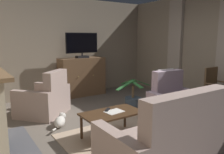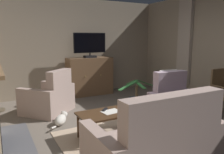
{
  "view_description": "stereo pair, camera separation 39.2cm",
  "coord_description": "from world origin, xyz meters",
  "px_view_note": "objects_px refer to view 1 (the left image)",
  "views": [
    {
      "loc": [
        -2.49,
        -3.07,
        1.66
      ],
      "look_at": [
        -0.22,
        0.36,
        0.92
      ],
      "focal_mm": 36.11,
      "sensor_mm": 36.0,
      "label": 1
    },
    {
      "loc": [
        -2.15,
        -3.27,
        1.66
      ],
      "look_at": [
        -0.22,
        0.36,
        0.92
      ],
      "focal_mm": 36.11,
      "sensor_mm": 36.0,
      "label": 2
    }
  ],
  "objects_px": {
    "tv_remote": "(107,110)",
    "potted_plant_tall_palm_by_window": "(133,102)",
    "armchair_beside_cabinet": "(176,107)",
    "folded_newspaper": "(114,112)",
    "tv_cabinet": "(82,77)",
    "armchair_angled_to_table": "(45,101)",
    "television": "(82,45)",
    "sofa_floral": "(168,145)",
    "coffee_table": "(112,115)",
    "cat": "(60,121)",
    "side_chair_mid_row": "(216,89)"
  },
  "relations": [
    {
      "from": "cat",
      "to": "television",
      "type": "bearing_deg",
      "value": 52.86
    },
    {
      "from": "television",
      "to": "coffee_table",
      "type": "xyz_separation_m",
      "value": [
        -0.84,
        -2.77,
        -1.06
      ]
    },
    {
      "from": "television",
      "to": "coffee_table",
      "type": "height_order",
      "value": "television"
    },
    {
      "from": "tv_cabinet",
      "to": "armchair_beside_cabinet",
      "type": "height_order",
      "value": "tv_cabinet"
    },
    {
      "from": "side_chair_mid_row",
      "to": "armchair_angled_to_table",
      "type": "bearing_deg",
      "value": 148.49
    },
    {
      "from": "tv_remote",
      "to": "side_chair_mid_row",
      "type": "bearing_deg",
      "value": 128.25
    },
    {
      "from": "television",
      "to": "tv_remote",
      "type": "xyz_separation_m",
      "value": [
        -0.85,
        -2.64,
        -1.0
      ]
    },
    {
      "from": "television",
      "to": "folded_newspaper",
      "type": "xyz_separation_m",
      "value": [
        -0.79,
        -2.77,
        -1.0
      ]
    },
    {
      "from": "folded_newspaper",
      "to": "side_chair_mid_row",
      "type": "bearing_deg",
      "value": -11.08
    },
    {
      "from": "folded_newspaper",
      "to": "cat",
      "type": "height_order",
      "value": "folded_newspaper"
    },
    {
      "from": "tv_cabinet",
      "to": "tv_remote",
      "type": "bearing_deg",
      "value": -107.4
    },
    {
      "from": "armchair_beside_cabinet",
      "to": "potted_plant_tall_palm_by_window",
      "type": "bearing_deg",
      "value": 100.23
    },
    {
      "from": "cat",
      "to": "side_chair_mid_row",
      "type": "bearing_deg",
      "value": -20.15
    },
    {
      "from": "tv_cabinet",
      "to": "television",
      "type": "height_order",
      "value": "television"
    },
    {
      "from": "folded_newspaper",
      "to": "sofa_floral",
      "type": "distance_m",
      "value": 1.19
    },
    {
      "from": "television",
      "to": "side_chair_mid_row",
      "type": "bearing_deg",
      "value": -59.33
    },
    {
      "from": "coffee_table",
      "to": "cat",
      "type": "height_order",
      "value": "coffee_table"
    },
    {
      "from": "tv_remote",
      "to": "armchair_beside_cabinet",
      "type": "relative_size",
      "value": 0.17
    },
    {
      "from": "tv_cabinet",
      "to": "folded_newspaper",
      "type": "bearing_deg",
      "value": -105.63
    },
    {
      "from": "coffee_table",
      "to": "armchair_beside_cabinet",
      "type": "xyz_separation_m",
      "value": [
        1.38,
        -0.15,
        -0.06
      ]
    },
    {
      "from": "armchair_beside_cabinet",
      "to": "side_chair_mid_row",
      "type": "height_order",
      "value": "armchair_beside_cabinet"
    },
    {
      "from": "armchair_beside_cabinet",
      "to": "sofa_floral",
      "type": "bearing_deg",
      "value": -142.42
    },
    {
      "from": "tv_cabinet",
      "to": "cat",
      "type": "xyz_separation_m",
      "value": [
        -1.38,
        -1.87,
        -0.42
      ]
    },
    {
      "from": "armchair_angled_to_table",
      "to": "cat",
      "type": "height_order",
      "value": "armchair_angled_to_table"
    },
    {
      "from": "tv_remote",
      "to": "potted_plant_tall_palm_by_window",
      "type": "bearing_deg",
      "value": 169.16
    },
    {
      "from": "armchair_beside_cabinet",
      "to": "folded_newspaper",
      "type": "bearing_deg",
      "value": 173.41
    },
    {
      "from": "coffee_table",
      "to": "tv_remote",
      "type": "distance_m",
      "value": 0.14
    },
    {
      "from": "folded_newspaper",
      "to": "armchair_beside_cabinet",
      "type": "relative_size",
      "value": 0.29
    },
    {
      "from": "sofa_floral",
      "to": "side_chair_mid_row",
      "type": "bearing_deg",
      "value": 21.13
    },
    {
      "from": "coffee_table",
      "to": "side_chair_mid_row",
      "type": "relative_size",
      "value": 0.99
    },
    {
      "from": "tv_remote",
      "to": "potted_plant_tall_palm_by_window",
      "type": "distance_m",
      "value": 1.46
    },
    {
      "from": "tv_cabinet",
      "to": "television",
      "type": "bearing_deg",
      "value": -90.0
    },
    {
      "from": "tv_cabinet",
      "to": "armchair_beside_cabinet",
      "type": "xyz_separation_m",
      "value": [
        0.54,
        -2.98,
        -0.19
      ]
    },
    {
      "from": "folded_newspaper",
      "to": "potted_plant_tall_palm_by_window",
      "type": "bearing_deg",
      "value": 32.48
    },
    {
      "from": "coffee_table",
      "to": "cat",
      "type": "distance_m",
      "value": 1.13
    },
    {
      "from": "tv_remote",
      "to": "potted_plant_tall_palm_by_window",
      "type": "relative_size",
      "value": 0.17
    },
    {
      "from": "folded_newspaper",
      "to": "sofa_floral",
      "type": "bearing_deg",
      "value": -97.12
    },
    {
      "from": "cat",
      "to": "potted_plant_tall_palm_by_window",
      "type": "bearing_deg",
      "value": -0.91
    },
    {
      "from": "tv_cabinet",
      "to": "tv_remote",
      "type": "distance_m",
      "value": 2.83
    },
    {
      "from": "television",
      "to": "cat",
      "type": "relative_size",
      "value": 1.63
    },
    {
      "from": "tv_cabinet",
      "to": "armchair_angled_to_table",
      "type": "distance_m",
      "value": 1.79
    },
    {
      "from": "armchair_beside_cabinet",
      "to": "side_chair_mid_row",
      "type": "xyz_separation_m",
      "value": [
        1.22,
        -0.04,
        0.2
      ]
    },
    {
      "from": "sofa_floral",
      "to": "armchair_beside_cabinet",
      "type": "height_order",
      "value": "sofa_floral"
    },
    {
      "from": "tv_cabinet",
      "to": "side_chair_mid_row",
      "type": "xyz_separation_m",
      "value": [
        1.76,
        -3.02,
        0.01
      ]
    },
    {
      "from": "sofa_floral",
      "to": "side_chair_mid_row",
      "type": "relative_size",
      "value": 1.57
    },
    {
      "from": "tv_remote",
      "to": "armchair_angled_to_table",
      "type": "relative_size",
      "value": 0.13
    },
    {
      "from": "armchair_beside_cabinet",
      "to": "armchair_angled_to_table",
      "type": "xyz_separation_m",
      "value": [
        -1.96,
        1.9,
        -0.02
      ]
    },
    {
      "from": "folded_newspaper",
      "to": "cat",
      "type": "bearing_deg",
      "value": 114.98
    },
    {
      "from": "tv_cabinet",
      "to": "tv_remote",
      "type": "height_order",
      "value": "tv_cabinet"
    },
    {
      "from": "armchair_angled_to_table",
      "to": "armchair_beside_cabinet",
      "type": "bearing_deg",
      "value": -44.18
    }
  ]
}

